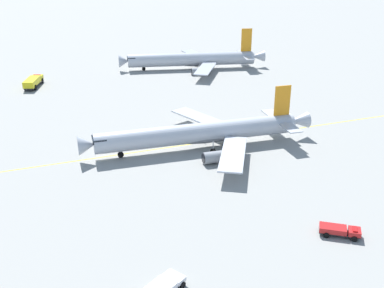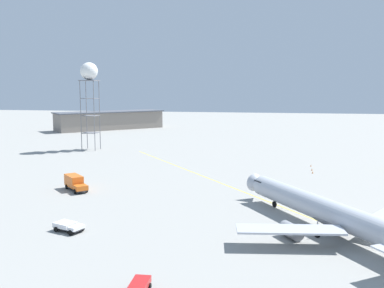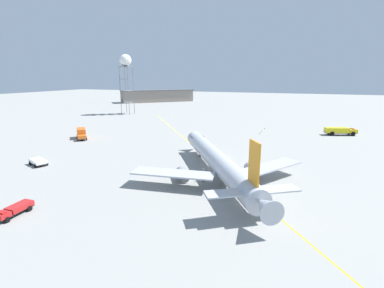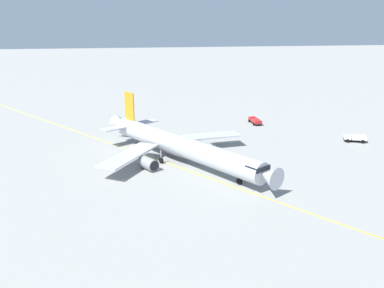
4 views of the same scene
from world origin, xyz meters
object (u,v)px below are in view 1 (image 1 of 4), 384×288
at_px(pushback_tug_truck, 165,286).
at_px(fire_tender_truck, 33,81).
at_px(airliner_secondary, 193,60).
at_px(airliner_main, 201,134).
at_px(ops_pickup_truck, 340,230).

height_order(pushback_tug_truck, fire_tender_truck, fire_tender_truck).
distance_m(airliner_secondary, pushback_tug_truck, 99.69).
distance_m(airliner_main, airliner_secondary, 60.11).
distance_m(pushback_tug_truck, ops_pickup_truck, 24.91).
distance_m(airliner_secondary, ops_pickup_truck, 90.84).
relative_size(airliner_main, airliner_secondary, 0.93).
bearing_deg(pushback_tug_truck, airliner_main, 30.45).
bearing_deg(airliner_main, ops_pickup_truck, 105.55).
xyz_separation_m(airliner_secondary, pushback_tug_truck, (-24.82, 96.53, -2.04)).
height_order(airliner_main, ops_pickup_truck, airliner_main).
bearing_deg(pushback_tug_truck, fire_tender_truck, 63.37).
relative_size(airliner_secondary, pushback_tug_truck, 8.23).
bearing_deg(fire_tender_truck, airliner_secondary, -66.93).
distance_m(pushback_tug_truck, fire_tender_truck, 89.33).
xyz_separation_m(pushback_tug_truck, ops_pickup_truck, (-18.48, -16.70, 0.00)).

